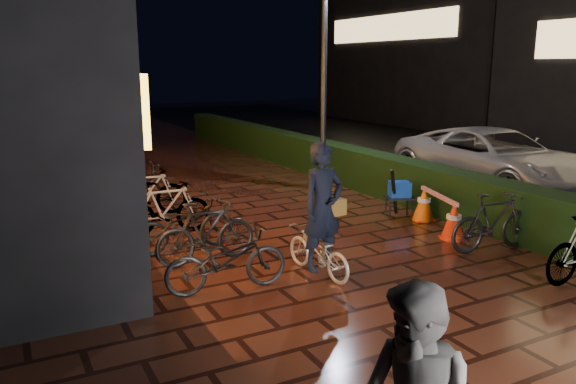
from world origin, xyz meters
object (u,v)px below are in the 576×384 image
cyclist (320,228)px  cart_assembly (399,191)px  van (494,159)px  traffic_barrier (438,212)px

cyclist → cart_assembly: (3.21, 2.14, -0.21)m
van → traffic_barrier: bearing=-150.1°
traffic_barrier → cart_assembly: 1.09m
van → cyclist: 7.87m
van → cart_assembly: van is taller
van → cart_assembly: size_ratio=5.09×
cyclist → cart_assembly: size_ratio=1.89×
van → traffic_barrier: size_ratio=3.18×
cart_assembly → van: bearing=15.5°
van → cyclist: (-7.17, -3.23, -0.01)m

